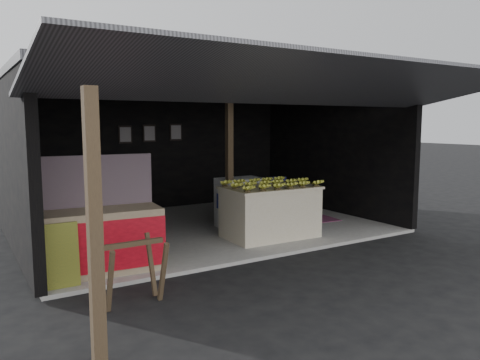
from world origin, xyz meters
TOP-DOWN VIEW (x-y plane):
  - ground at (0.00, 0.00)m, footprint 80.00×80.00m
  - concrete_slab at (0.00, 2.50)m, footprint 7.00×5.00m
  - shophouse at (0.00, 2.82)m, footprint 7.40×7.29m
  - banana_table at (0.66, 1.02)m, footprint 1.76×1.11m
  - banana_pile at (0.66, 1.02)m, footprint 1.63×1.01m
  - white_crate at (0.66, 2.07)m, footprint 0.92×0.64m
  - neighbor_stall at (-2.55, 0.61)m, footprint 1.66×0.85m
  - green_signboard at (-3.27, 0.22)m, footprint 0.56×0.10m
  - sawhorse at (-2.57, -0.68)m, footprint 0.79×0.69m
  - water_barrel at (1.62, 1.40)m, footprint 0.30×0.30m
  - plastic_chair at (2.11, 2.72)m, footprint 0.54×0.54m
  - magenta_rug at (2.15, 1.94)m, footprint 1.59×1.14m
  - picture_frames at (-0.17, 4.89)m, footprint 1.62×0.04m

SIDE VIEW (x-z plane):
  - ground at x=0.00m, z-range 0.00..0.00m
  - concrete_slab at x=0.00m, z-range 0.00..0.06m
  - magenta_rug at x=2.15m, z-range 0.06..0.07m
  - water_barrel at x=1.62m, z-range 0.06..0.50m
  - green_signboard at x=-3.27m, z-range 0.06..0.91m
  - sawhorse at x=-2.57m, z-range 0.10..0.88m
  - banana_table at x=0.66m, z-range 0.06..1.01m
  - neighbor_stall at x=-2.55m, z-range -0.27..1.39m
  - white_crate at x=0.66m, z-range 0.06..1.06m
  - plastic_chair at x=2.11m, z-range 0.14..1.00m
  - banana_pile at x=0.66m, z-range 1.01..1.20m
  - picture_frames at x=-0.17m, z-range 1.70..2.16m
  - shophouse at x=0.00m, z-range 0.59..3.61m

